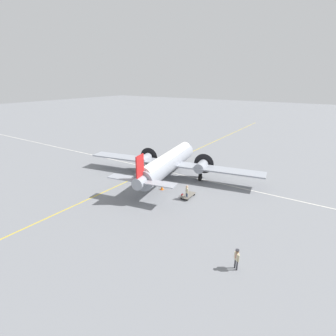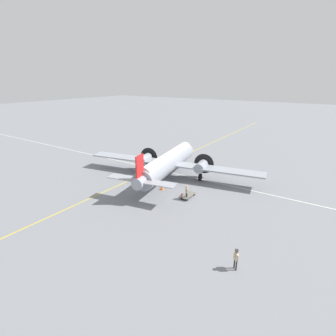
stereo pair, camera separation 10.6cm
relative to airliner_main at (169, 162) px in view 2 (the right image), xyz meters
name	(u,v)px [view 2 (the right image)]	position (x,y,z in m)	size (l,w,h in m)	color
ground_plane	(168,179)	(-0.42, -0.08, -2.52)	(300.00, 300.00, 0.00)	slate
apron_line_eastwest	(145,173)	(-0.42, 4.24, -2.52)	(120.00, 0.16, 0.01)	gold
apron_line_northsouth	(177,174)	(2.11, -0.08, -2.52)	(0.16, 120.00, 0.01)	silver
airliner_main	(169,162)	(0.00, 0.00, 0.00)	(18.23, 26.87, 5.80)	#9399A3
crew_foreground	(236,257)	(-13.68, -15.17, -1.42)	(0.41, 0.51, 1.76)	#2D2D33
passenger_boarding	(187,191)	(-4.94, -5.83, -1.41)	(0.44, 0.50, 1.82)	navy
suitcase_near_door	(182,196)	(-4.77, -5.08, -2.30)	(0.35, 0.13, 0.48)	maroon
baggage_cart	(188,195)	(-4.38, -5.68, -2.25)	(2.38, 1.12, 0.56)	#6B665B
traffic_cone	(162,188)	(-4.19, -1.61, -2.24)	(0.47, 0.47, 0.62)	orange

